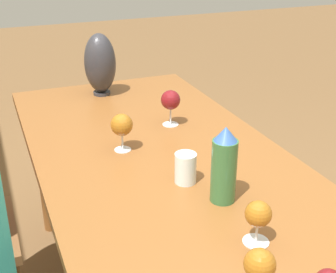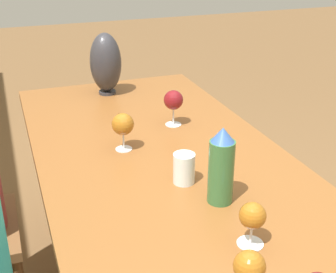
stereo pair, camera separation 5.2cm
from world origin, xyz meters
The scene contains 8 objects.
dining_table centered at (0.00, 0.00, 0.70)m, with size 2.21×0.89×0.78m.
water_bottle centered at (-0.18, -0.06, 0.90)m, with size 0.08×0.08×0.24m.
water_tumbler centered at (-0.04, 0.00, 0.83)m, with size 0.07×0.07×0.10m.
vase centered at (0.92, 0.03, 0.93)m, with size 0.15×0.15×0.30m.
wine_glass_0 centered at (-0.40, -0.04, 0.86)m, with size 0.07×0.07×0.12m.
wine_glass_1 centered at (-0.58, 0.07, 0.87)m, with size 0.07×0.07×0.13m.
wine_glass_2 centered at (0.27, 0.12, 0.88)m, with size 0.08×0.08×0.14m.
wine_glass_4 centered at (0.43, -0.14, 0.89)m, with size 0.08×0.08×0.15m.
Camera 1 is at (-1.26, 0.55, 1.54)m, focal length 50.00 mm.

